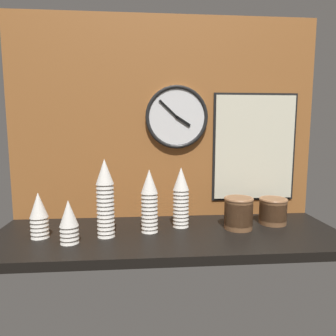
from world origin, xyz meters
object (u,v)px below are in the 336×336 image
Objects in this scene: cup_stack_center_right at (181,197)px; cup_stack_left at (69,222)px; cup_stack_far_left at (39,215)px; wall_clock at (177,117)px; bowl_stack_far_right at (273,210)px; bowl_stack_right at (238,212)px; cup_stack_center_left at (105,198)px; cup_stack_center at (149,201)px; menu_board at (254,148)px.

cup_stack_center_right is 1.59× the size of cup_stack_left.
cup_stack_far_left is (-63.70, -9.79, -4.54)cm from cup_stack_center_right.
bowl_stack_far_right is at bearing -18.12° from wall_clock.
cup_stack_left is 1.21× the size of bowl_stack_right.
bowl_stack_far_right is at bearing 16.83° from bowl_stack_right.
cup_stack_center_right reaches higher than bowl_stack_far_right.
cup_stack_left is (-14.34, -6.69, -8.16)cm from cup_stack_center_left.
menu_board is at bearing 21.99° from cup_stack_center.
cup_stack_center_left reaches higher than bowl_stack_right.
cup_stack_center is 0.50× the size of menu_board.
cup_stack_center is 1.00× the size of cup_stack_center_right.
bowl_stack_far_right is (62.17, 6.91, -7.75)cm from cup_stack_center.
cup_stack_center is 35.98cm from cup_stack_left.
bowl_stack_right is at bearing -10.86° from cup_stack_center_right.
wall_clock is at bearing 22.30° from cup_stack_far_left.
wall_clock reaches higher than menu_board.
bowl_stack_right is (27.09, -5.20, -6.67)cm from cup_stack_center_right.
bowl_stack_far_right is (81.59, 11.42, -10.47)cm from cup_stack_center_left.
wall_clock is at bearing -178.81° from menu_board.
cup_stack_center_right is 28.38cm from bowl_stack_right.
wall_clock is (-27.44, 21.39, 45.51)cm from bowl_stack_right.
cup_stack_center is 42.99cm from bowl_stack_right.
wall_clock reaches higher than cup_stack_center_right.
cup_stack_left is 77.19cm from bowl_stack_right.
bowl_stack_far_right is 0.42× the size of wall_clock.
cup_stack_center_right is 64.61cm from cup_stack_far_left.
bowl_stack_right is 20.62cm from bowl_stack_far_right.
menu_board is at bearing 20.67° from cup_stack_left.
cup_stack_center_right is 0.89× the size of wall_clock.
cup_stack_far_left is 112.56cm from menu_board.
cup_stack_center is 47.26cm from wall_clock.
cup_stack_center and cup_stack_center_right have the same top height.
bowl_stack_right is at bearing -37.93° from wall_clock.
cup_stack_far_left is 111.06cm from bowl_stack_far_right.
cup_stack_center_right is at bearing 19.45° from cup_stack_left.
cup_stack_left is 101.54cm from menu_board.
cup_stack_left is 0.32× the size of menu_board.
wall_clock is at bearing 56.09° from cup_stack_center.
menu_board is (105.85, 26.87, 27.25)cm from cup_stack_far_left.
cup_stack_center_left is 2.28× the size of bowl_stack_right.
menu_board reaches higher than bowl_stack_right.
cup_stack_left is at bearing -27.41° from cup_stack_far_left.
cup_stack_center is 1.45× the size of cup_stack_far_left.
wall_clock is at bearing 161.88° from bowl_stack_far_right.
cup_stack_center_right is at bearing -179.06° from bowl_stack_far_right.
menu_board is at bearing 55.94° from bowl_stack_right.
cup_stack_center_right is at bearing 169.14° from bowl_stack_right.
cup_stack_center is 0.89× the size of wall_clock.
cup_stack_center_right is (34.78, 10.66, -2.72)cm from cup_stack_center_left.
bowl_stack_right is (61.88, 5.46, -9.39)cm from cup_stack_center_left.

